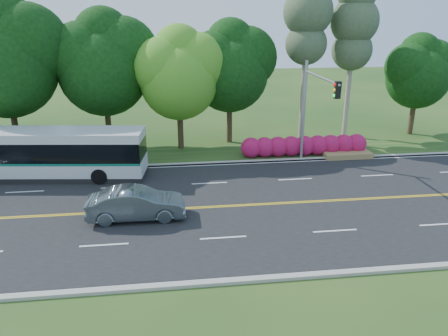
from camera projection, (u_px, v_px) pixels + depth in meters
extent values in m
plane|color=#1E4617|center=(224.00, 206.00, 23.94)|extent=(120.00, 120.00, 0.00)
cube|color=black|center=(224.00, 206.00, 23.94)|extent=(60.00, 14.00, 0.02)
cube|color=#A49E94|center=(212.00, 163.00, 30.59)|extent=(60.00, 0.30, 0.15)
cube|color=#A49E94|center=(247.00, 280.00, 17.24)|extent=(60.00, 0.30, 0.15)
cube|color=#1E4617|center=(209.00, 155.00, 32.33)|extent=(60.00, 4.00, 0.10)
cube|color=gold|center=(225.00, 207.00, 23.86)|extent=(57.00, 0.10, 0.00)
cube|color=gold|center=(224.00, 206.00, 24.01)|extent=(57.00, 0.10, 0.00)
cube|color=silver|center=(104.00, 245.00, 19.96)|extent=(2.20, 0.12, 0.00)
cube|color=silver|center=(223.00, 238.00, 20.61)|extent=(2.20, 0.12, 0.00)
cube|color=silver|center=(335.00, 231.00, 21.25)|extent=(2.20, 0.12, 0.00)
cube|color=silver|center=(440.00, 224.00, 21.90)|extent=(2.20, 0.12, 0.00)
cube|color=silver|center=(25.00, 192.00, 25.85)|extent=(2.20, 0.12, 0.00)
cube|color=silver|center=(119.00, 187.00, 26.49)|extent=(2.20, 0.12, 0.00)
cube|color=silver|center=(209.00, 183.00, 27.14)|extent=(2.20, 0.12, 0.00)
cube|color=silver|center=(295.00, 179.00, 27.79)|extent=(2.20, 0.12, 0.00)
cube|color=silver|center=(377.00, 175.00, 28.43)|extent=(2.20, 0.12, 0.00)
cube|color=silver|center=(212.00, 165.00, 30.33)|extent=(57.00, 0.12, 0.00)
cube|color=silver|center=(246.00, 277.00, 17.54)|extent=(57.00, 0.12, 0.00)
cylinder|color=#302015|center=(16.00, 129.00, 31.89)|extent=(0.44, 0.44, 3.96)
sphere|color=black|center=(5.00, 66.00, 30.37)|extent=(7.20, 7.20, 7.20)
sphere|color=black|center=(28.00, 45.00, 30.36)|extent=(5.76, 5.76, 5.76)
sphere|color=black|center=(2.00, 26.00, 29.85)|extent=(4.68, 4.68, 4.68)
cylinder|color=#302015|center=(109.00, 125.00, 33.65)|extent=(0.44, 0.44, 3.60)
sphere|color=black|center=(104.00, 71.00, 32.26)|extent=(6.60, 6.60, 6.60)
sphere|color=black|center=(123.00, 52.00, 32.27)|extent=(5.28, 5.28, 5.28)
sphere|color=black|center=(83.00, 56.00, 31.53)|extent=(4.95, 4.95, 4.95)
sphere|color=black|center=(103.00, 36.00, 31.81)|extent=(4.29, 4.29, 4.29)
cylinder|color=#302015|center=(180.00, 129.00, 33.43)|extent=(0.44, 0.44, 3.24)
sphere|color=#55961F|center=(179.00, 81.00, 32.19)|extent=(5.80, 5.80, 5.80)
sphere|color=#55961F|center=(196.00, 64.00, 32.23)|extent=(4.64, 4.64, 4.64)
sphere|color=#55961F|center=(162.00, 67.00, 31.53)|extent=(4.35, 4.35, 4.35)
sphere|color=#55961F|center=(179.00, 50.00, 31.84)|extent=(3.77, 3.77, 3.77)
cylinder|color=#302015|center=(229.00, 121.00, 35.27)|extent=(0.44, 0.44, 3.42)
sphere|color=black|center=(230.00, 74.00, 33.98)|extent=(6.00, 6.00, 6.00)
sphere|color=black|center=(246.00, 57.00, 34.01)|extent=(4.80, 4.80, 4.80)
sphere|color=black|center=(215.00, 60.00, 33.30)|extent=(4.50, 4.50, 4.50)
sphere|color=black|center=(230.00, 43.00, 33.60)|extent=(3.90, 3.90, 3.90)
cylinder|color=gray|center=(304.00, 80.00, 34.89)|extent=(0.40, 0.40, 9.80)
sphere|color=#405535|center=(306.00, 44.00, 33.95)|extent=(3.23, 3.23, 3.23)
sphere|color=#405535|center=(308.00, 12.00, 33.14)|extent=(3.80, 3.80, 3.80)
cylinder|color=gray|center=(349.00, 83.00, 35.95)|extent=(0.40, 0.40, 9.10)
sphere|color=#405535|center=(352.00, 50.00, 35.07)|extent=(3.23, 3.23, 3.23)
sphere|color=#405535|center=(355.00, 21.00, 34.32)|extent=(3.80, 3.80, 3.80)
cylinder|color=#302015|center=(412.00, 117.00, 37.68)|extent=(0.44, 0.44, 3.06)
sphere|color=black|center=(418.00, 77.00, 36.54)|extent=(5.20, 5.20, 5.20)
sphere|color=black|center=(431.00, 64.00, 36.61)|extent=(4.16, 4.16, 4.16)
sphere|color=black|center=(409.00, 67.00, 35.93)|extent=(3.90, 3.90, 3.90)
sphere|color=black|center=(420.00, 53.00, 36.27)|extent=(3.38, 3.38, 3.38)
sphere|color=maroon|center=(251.00, 148.00, 31.70)|extent=(1.50, 1.50, 1.50)
sphere|color=maroon|center=(265.00, 147.00, 31.81)|extent=(1.50, 1.50, 1.50)
sphere|color=maroon|center=(278.00, 147.00, 31.93)|extent=(1.50, 1.50, 1.50)
sphere|color=maroon|center=(291.00, 146.00, 32.05)|extent=(1.50, 1.50, 1.50)
sphere|color=maroon|center=(304.00, 146.00, 32.17)|extent=(1.50, 1.50, 1.50)
sphere|color=maroon|center=(318.00, 145.00, 32.28)|extent=(1.50, 1.50, 1.50)
sphere|color=maroon|center=(331.00, 145.00, 32.40)|extent=(1.50, 1.50, 1.50)
sphere|color=maroon|center=(343.00, 144.00, 32.52)|extent=(1.50, 1.50, 1.50)
sphere|color=maroon|center=(356.00, 144.00, 32.64)|extent=(1.50, 1.50, 1.50)
cube|color=olive|center=(347.00, 155.00, 31.96)|extent=(3.50, 1.40, 0.40)
cylinder|color=#989AA0|center=(304.00, 112.00, 30.34)|extent=(0.20, 0.20, 7.00)
cylinder|color=#989AA0|center=(321.00, 77.00, 26.59)|extent=(0.14, 6.00, 0.14)
cube|color=black|center=(338.00, 90.00, 24.08)|extent=(0.32, 0.28, 0.95)
sphere|color=red|center=(335.00, 85.00, 23.95)|extent=(0.18, 0.18, 0.18)
sphere|color=yellow|center=(335.00, 90.00, 24.06)|extent=(0.18, 0.18, 0.18)
sphere|color=#19D833|center=(334.00, 96.00, 24.16)|extent=(0.18, 0.18, 0.18)
cube|color=silver|center=(52.00, 165.00, 27.84)|extent=(12.11, 3.93, 0.98)
cube|color=black|center=(49.00, 148.00, 27.47)|extent=(12.05, 3.96, 1.23)
cube|color=silver|center=(47.00, 135.00, 27.17)|extent=(12.11, 3.93, 0.55)
cube|color=#0B6953|center=(51.00, 158.00, 27.70)|extent=(12.05, 3.97, 0.14)
cube|color=black|center=(53.00, 175.00, 28.07)|extent=(12.09, 3.83, 0.35)
cylinder|color=black|center=(2.00, 164.00, 29.05)|extent=(1.02, 0.39, 0.99)
cylinder|color=black|center=(99.00, 176.00, 26.86)|extent=(1.02, 0.39, 0.99)
cylinder|color=black|center=(109.00, 164.00, 29.09)|extent=(1.02, 0.39, 0.99)
imported|color=slate|center=(136.00, 204.00, 22.26)|extent=(4.96, 1.74, 1.63)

